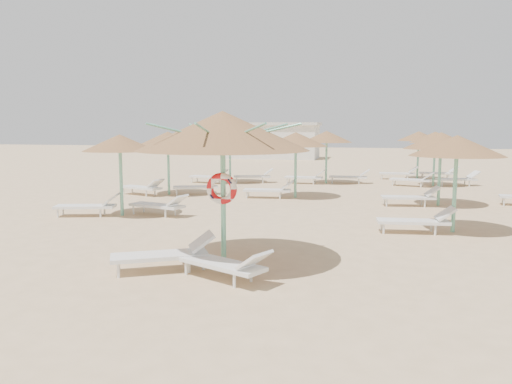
# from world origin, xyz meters

# --- Properties ---
(ground) EXTENTS (120.00, 120.00, 0.00)m
(ground) POSITION_xyz_m (0.00, 0.00, 0.00)
(ground) COLOR tan
(ground) RESTS_ON ground
(main_palapa) EXTENTS (3.59, 3.59, 3.22)m
(main_palapa) POSITION_xyz_m (-0.17, 0.01, 2.80)
(main_palapa) COLOR #6DBE9E
(main_palapa) RESTS_ON ground
(lounger_main_a) EXTENTS (2.10, 1.51, 0.75)m
(lounger_main_a) POSITION_xyz_m (-1.14, -0.74, 0.36)
(lounger_main_a) COLOR white
(lounger_main_a) RESTS_ON ground
(lounger_main_b) EXTENTS (1.98, 1.36, 0.70)m
(lounger_main_b) POSITION_xyz_m (0.24, -1.10, 0.33)
(lounger_main_b) COLOR white
(lounger_main_b) RESTS_ON ground
(palapa_field) EXTENTS (19.06, 16.83, 2.71)m
(palapa_field) POSITION_xyz_m (2.35, 10.91, 2.28)
(palapa_field) COLOR #6DBE9E
(palapa_field) RESTS_ON ground
(service_hut) EXTENTS (8.40, 4.40, 3.25)m
(service_hut) POSITION_xyz_m (-6.00, 35.00, 1.64)
(service_hut) COLOR silver
(service_hut) RESTS_ON ground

